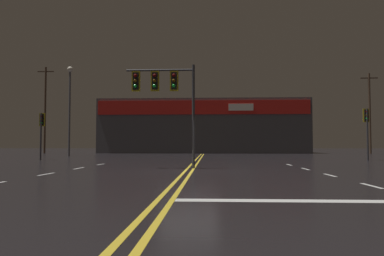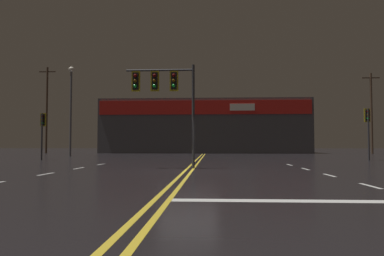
{
  "view_description": "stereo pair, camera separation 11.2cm",
  "coord_description": "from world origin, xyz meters",
  "px_view_note": "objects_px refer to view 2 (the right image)",
  "views": [
    {
      "loc": [
        0.93,
        -16.01,
        1.14
      ],
      "look_at": [
        0.0,
        3.24,
        2.0
      ],
      "focal_mm": 35.0,
      "sensor_mm": 36.0,
      "label": 1
    },
    {
      "loc": [
        1.04,
        -16.01,
        1.14
      ],
      "look_at": [
        0.0,
        3.24,
        2.0
      ],
      "focal_mm": 35.0,
      "sensor_mm": 36.0,
      "label": 2
    }
  ],
  "objects_px": {
    "traffic_signal_median": "(164,88)",
    "traffic_signal_corner_northeast": "(368,122)",
    "streetlight_near_left": "(71,98)",
    "traffic_signal_corner_northwest": "(43,125)"
  },
  "relations": [
    {
      "from": "traffic_signal_corner_northwest",
      "to": "traffic_signal_corner_northeast",
      "type": "height_order",
      "value": "traffic_signal_corner_northeast"
    },
    {
      "from": "traffic_signal_median",
      "to": "traffic_signal_corner_northwest",
      "type": "relative_size",
      "value": 1.44
    },
    {
      "from": "traffic_signal_median",
      "to": "streetlight_near_left",
      "type": "relative_size",
      "value": 0.56
    },
    {
      "from": "traffic_signal_corner_northeast",
      "to": "streetlight_near_left",
      "type": "height_order",
      "value": "streetlight_near_left"
    },
    {
      "from": "traffic_signal_corner_northeast",
      "to": "streetlight_near_left",
      "type": "relative_size",
      "value": 0.42
    },
    {
      "from": "traffic_signal_corner_northwest",
      "to": "traffic_signal_corner_northeast",
      "type": "xyz_separation_m",
      "value": [
        23.99,
        0.49,
        0.2
      ]
    },
    {
      "from": "traffic_signal_median",
      "to": "traffic_signal_corner_northeast",
      "type": "height_order",
      "value": "traffic_signal_median"
    },
    {
      "from": "traffic_signal_median",
      "to": "traffic_signal_corner_northeast",
      "type": "relative_size",
      "value": 1.33
    },
    {
      "from": "streetlight_near_left",
      "to": "traffic_signal_median",
      "type": "bearing_deg",
      "value": -57.58
    },
    {
      "from": "traffic_signal_median",
      "to": "traffic_signal_corner_northeast",
      "type": "xyz_separation_m",
      "value": [
        13.67,
        9.77,
        -1.13
      ]
    }
  ]
}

